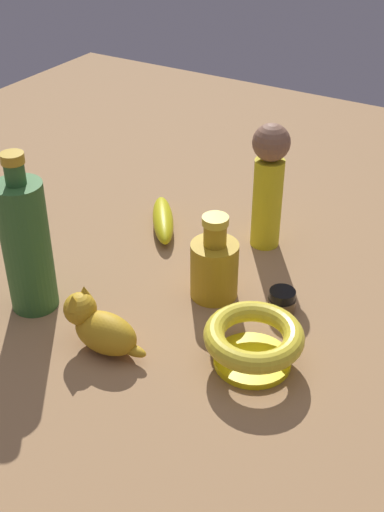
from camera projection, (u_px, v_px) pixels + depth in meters
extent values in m
plane|color=#936D47|center=(192.00, 289.00, 1.11)|extent=(2.00, 2.00, 0.00)
cylinder|color=#B58C1B|center=(214.00, 270.00, 1.07)|extent=(0.08, 0.08, 0.10)
cylinder|color=#B58C1B|center=(215.00, 234.00, 1.03)|extent=(0.04, 0.04, 0.04)
cylinder|color=gold|center=(215.00, 221.00, 1.02)|extent=(0.04, 0.04, 0.01)
cylinder|color=gold|center=(267.00, 203.00, 1.18)|extent=(0.06, 0.06, 0.17)
sphere|color=brown|center=(271.00, 142.00, 1.12)|extent=(0.07, 0.07, 0.07)
cylinder|color=brown|center=(281.00, 305.00, 1.06)|extent=(0.05, 0.05, 0.02)
cylinder|color=yellow|center=(282.00, 300.00, 1.05)|extent=(0.04, 0.04, 0.00)
cylinder|color=black|center=(282.00, 295.00, 1.05)|extent=(0.04, 0.04, 0.02)
cylinder|color=#30612B|center=(27.00, 248.00, 1.02)|extent=(0.08, 0.08, 0.22)
cylinder|color=#30612B|center=(15.00, 174.00, 0.95)|extent=(0.03, 0.03, 0.03)
cylinder|color=#B88F22|center=(12.00, 158.00, 0.93)|extent=(0.03, 0.03, 0.01)
ellipsoid|color=#BA8C1C|center=(106.00, 333.00, 0.96)|extent=(0.10, 0.06, 0.06)
sphere|color=#BA8C1C|center=(80.00, 309.00, 0.97)|extent=(0.05, 0.05, 0.05)
cone|color=#BA8C1C|center=(73.00, 302.00, 0.95)|extent=(0.02, 0.02, 0.02)
cone|color=#BA8C1C|center=(84.00, 292.00, 0.96)|extent=(0.02, 0.02, 0.02)
ellipsoid|color=#BA8C1C|center=(132.00, 350.00, 0.95)|extent=(0.05, 0.02, 0.02)
ellipsoid|color=#B4AE12|center=(163.00, 220.00, 1.27)|extent=(0.13, 0.16, 0.04)
cylinder|color=yellow|center=(252.00, 360.00, 0.96)|extent=(0.11, 0.11, 0.01)
torus|color=gold|center=(254.00, 336.00, 0.93)|extent=(0.14, 0.14, 0.03)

